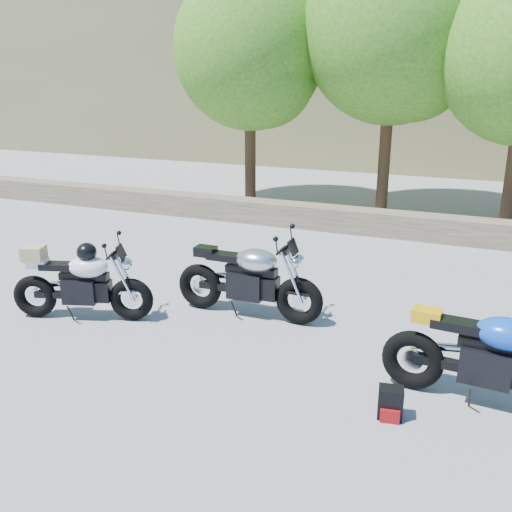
{
  "coord_description": "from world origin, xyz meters",
  "views": [
    {
      "loc": [
        3.14,
        -6.16,
        3.26
      ],
      "look_at": [
        0.2,
        1.0,
        0.75
      ],
      "focal_mm": 40.0,
      "sensor_mm": 36.0,
      "label": 1
    }
  ],
  "objects_px": {
    "silver_bike": "(249,280)",
    "backpack": "(390,403)",
    "white_bike": "(81,282)",
    "blue_bike": "(491,359)"
  },
  "relations": [
    {
      "from": "silver_bike",
      "to": "backpack",
      "type": "relative_size",
      "value": 6.57
    },
    {
      "from": "white_bike",
      "to": "blue_bike",
      "type": "height_order",
      "value": "white_bike"
    },
    {
      "from": "blue_bike",
      "to": "backpack",
      "type": "height_order",
      "value": "blue_bike"
    },
    {
      "from": "white_bike",
      "to": "backpack",
      "type": "height_order",
      "value": "white_bike"
    },
    {
      "from": "white_bike",
      "to": "blue_bike",
      "type": "xyz_separation_m",
      "value": [
        5.2,
        -0.21,
        -0.01
      ]
    },
    {
      "from": "white_bike",
      "to": "backpack",
      "type": "relative_size",
      "value": 5.86
    },
    {
      "from": "silver_bike",
      "to": "backpack",
      "type": "xyz_separation_m",
      "value": [
        2.25,
        -1.76,
        -0.37
      ]
    },
    {
      "from": "silver_bike",
      "to": "white_bike",
      "type": "relative_size",
      "value": 1.12
    },
    {
      "from": "silver_bike",
      "to": "blue_bike",
      "type": "xyz_separation_m",
      "value": [
        3.12,
        -1.16,
        -0.0
      ]
    },
    {
      "from": "white_bike",
      "to": "backpack",
      "type": "xyz_separation_m",
      "value": [
        4.34,
        -0.81,
        -0.38
      ]
    }
  ]
}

